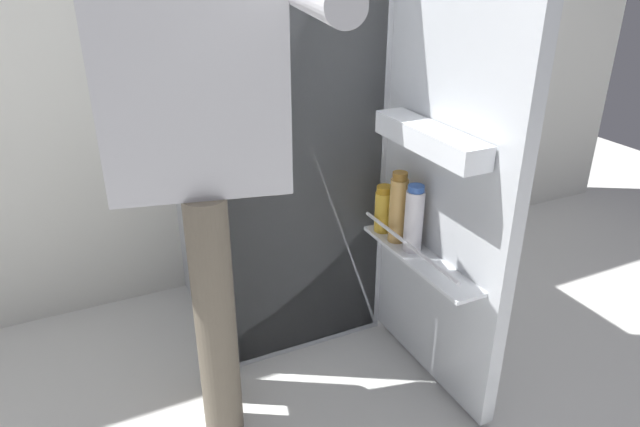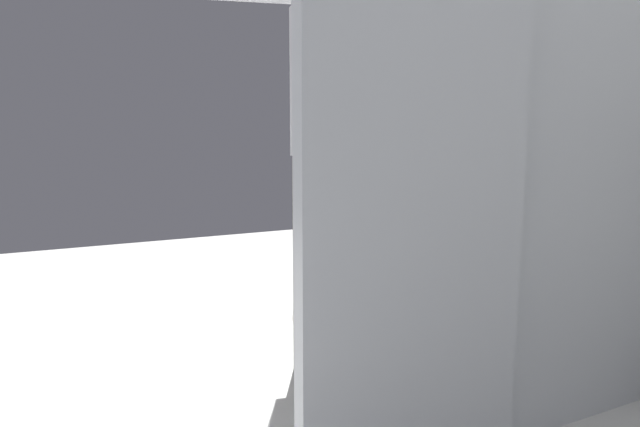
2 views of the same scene
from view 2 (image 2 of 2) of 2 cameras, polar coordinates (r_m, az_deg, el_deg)
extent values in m
plane|color=silver|center=(1.84, 4.58, -20.35)|extent=(6.43, 6.43, 0.00)
cube|color=silver|center=(2.28, 26.62, 16.91)|extent=(4.40, 0.10, 2.51)
cube|color=silver|center=(1.97, 19.33, 7.48)|extent=(0.63, 0.64, 1.74)
cube|color=white|center=(1.76, 12.08, 7.71)|extent=(0.59, 0.01, 1.70)
cube|color=white|center=(1.79, 13.29, 9.20)|extent=(0.55, 0.09, 0.01)
cube|color=silver|center=(1.30, 10.41, 7.91)|extent=(0.05, 0.63, 1.69)
cube|color=white|center=(1.42, 8.06, -7.94)|extent=(0.11, 0.53, 0.01)
cylinder|color=silver|center=(1.44, 7.01, -5.15)|extent=(0.01, 0.51, 0.01)
cube|color=white|center=(1.36, 8.40, 8.35)|extent=(0.10, 0.45, 0.07)
cylinder|color=gold|center=(1.54, 14.46, -3.92)|extent=(0.06, 0.06, 0.14)
cylinder|color=#BC8419|center=(1.52, 14.57, -0.87)|extent=(0.06, 0.06, 0.02)
cylinder|color=white|center=(1.42, 9.83, -3.44)|extent=(0.06, 0.06, 0.21)
cylinder|color=#335BB2|center=(1.40, 9.95, 1.09)|extent=(0.05, 0.05, 0.02)
cylinder|color=tan|center=(1.47, 12.11, -2.83)|extent=(0.06, 0.06, 0.22)
cylinder|color=#996623|center=(1.46, 12.26, 1.89)|extent=(0.05, 0.05, 0.02)
cylinder|color=#665B4C|center=(2.07, 3.48, -5.23)|extent=(0.12, 0.12, 0.80)
cylinder|color=#665B4C|center=(2.03, -1.09, -5.50)|extent=(0.12, 0.12, 0.80)
cube|color=silver|center=(2.00, 1.28, 13.93)|extent=(0.50, 0.32, 0.56)
cylinder|color=silver|center=(2.07, 7.71, 13.02)|extent=(0.08, 0.08, 0.53)
camera|label=1|loc=(2.23, -42.28, 19.52)|focal=32.22mm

